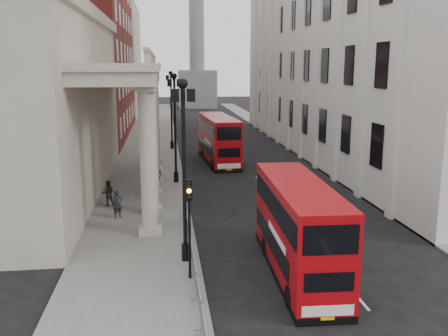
# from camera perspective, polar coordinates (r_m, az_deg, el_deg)

# --- Properties ---
(ground) EXTENTS (260.00, 260.00, 0.00)m
(ground) POSITION_cam_1_polar(r_m,az_deg,el_deg) (20.05, -2.09, -14.99)
(ground) COLOR black
(ground) RESTS_ON ground
(sidewalk_west) EXTENTS (6.00, 140.00, 0.12)m
(sidewalk_west) POSITION_cam_1_polar(r_m,az_deg,el_deg) (48.72, -8.62, 0.94)
(sidewalk_west) COLOR slate
(sidewalk_west) RESTS_ON ground
(sidewalk_east) EXTENTS (3.00, 140.00, 0.12)m
(sidewalk_east) POSITION_cam_1_polar(r_m,az_deg,el_deg) (50.94, 10.26, 1.35)
(sidewalk_east) COLOR slate
(sidewalk_east) RESTS_ON ground
(kerb) EXTENTS (0.20, 140.00, 0.14)m
(kerb) POSITION_cam_1_polar(r_m,az_deg,el_deg) (48.71, -5.16, 1.04)
(kerb) COLOR slate
(kerb) RESTS_ON ground
(portico_building) EXTENTS (9.00, 28.00, 12.00)m
(portico_building) POSITION_cam_1_polar(r_m,az_deg,el_deg) (37.11, -21.14, 6.24)
(portico_building) COLOR #A49B8A
(portico_building) RESTS_ON ground
(brick_building) EXTENTS (9.00, 32.00, 22.00)m
(brick_building) POSITION_cam_1_polar(r_m,az_deg,el_deg) (66.52, -15.13, 12.98)
(brick_building) COLOR maroon
(brick_building) RESTS_ON ground
(west_building_far) EXTENTS (9.00, 30.00, 20.00)m
(west_building_far) POSITION_cam_1_polar(r_m,az_deg,el_deg) (98.29, -12.48, 11.95)
(west_building_far) COLOR #A49B8A
(west_building_far) RESTS_ON ground
(east_building) EXTENTS (8.00, 55.00, 25.00)m
(east_building) POSITION_cam_1_polar(r_m,az_deg,el_deg) (52.96, 12.79, 15.16)
(east_building) COLOR beige
(east_building) RESTS_ON ground
(monument_column) EXTENTS (8.00, 8.00, 54.20)m
(monument_column) POSITION_cam_1_polar(r_m,az_deg,el_deg) (110.35, -3.15, 15.25)
(monument_column) COLOR #60605E
(monument_column) RESTS_ON ground
(lamp_post_south) EXTENTS (1.05, 0.44, 8.32)m
(lamp_post_south) POSITION_cam_1_polar(r_m,az_deg,el_deg) (22.26, -4.60, 1.05)
(lamp_post_south) COLOR black
(lamp_post_south) RESTS_ON sidewalk_west
(lamp_post_mid) EXTENTS (1.05, 0.44, 8.32)m
(lamp_post_mid) POSITION_cam_1_polar(r_m,az_deg,el_deg) (38.10, -5.62, 5.44)
(lamp_post_mid) COLOR black
(lamp_post_mid) RESTS_ON sidewalk_west
(lamp_post_north) EXTENTS (1.05, 0.44, 8.32)m
(lamp_post_north) POSITION_cam_1_polar(r_m,az_deg,el_deg) (54.03, -6.05, 7.24)
(lamp_post_north) COLOR black
(lamp_post_north) RESTS_ON sidewalk_west
(traffic_light) EXTENTS (0.28, 0.33, 4.30)m
(traffic_light) POSITION_cam_1_polar(r_m,az_deg,el_deg) (20.73, -4.00, -4.87)
(traffic_light) COLOR black
(traffic_light) RESTS_ON sidewalk_west
(crowd_barriers) EXTENTS (0.50, 18.75, 1.10)m
(crowd_barriers) POSITION_cam_1_polar(r_m,az_deg,el_deg) (21.77, -3.54, -10.84)
(crowd_barriers) COLOR gray
(crowd_barriers) RESTS_ON sidewalk_west
(bus_near) EXTENTS (2.58, 9.46, 4.05)m
(bus_near) POSITION_cam_1_polar(r_m,az_deg,el_deg) (22.05, 8.47, -6.64)
(bus_near) COLOR #AC070E
(bus_near) RESTS_ON ground
(bus_far) EXTENTS (3.12, 10.16, 4.32)m
(bus_far) POSITION_cam_1_polar(r_m,az_deg,el_deg) (46.86, -0.63, 3.38)
(bus_far) COLOR #A9070E
(bus_far) RESTS_ON ground
(pedestrian_a) EXTENTS (0.71, 0.64, 1.64)m
(pedestrian_a) POSITION_cam_1_polar(r_m,az_deg,el_deg) (30.21, -12.06, -4.07)
(pedestrian_a) COLOR black
(pedestrian_a) RESTS_ON sidewalk_west
(pedestrian_b) EXTENTS (0.90, 0.76, 1.67)m
(pedestrian_b) POSITION_cam_1_polar(r_m,az_deg,el_deg) (32.89, -13.12, -2.81)
(pedestrian_b) COLOR #2A2421
(pedestrian_b) RESTS_ON sidewalk_west
(pedestrian_c) EXTENTS (0.91, 0.82, 1.57)m
(pedestrian_c) POSITION_cam_1_polar(r_m,az_deg,el_deg) (38.35, -7.66, -0.64)
(pedestrian_c) COLOR black
(pedestrian_c) RESTS_ON sidewalk_west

